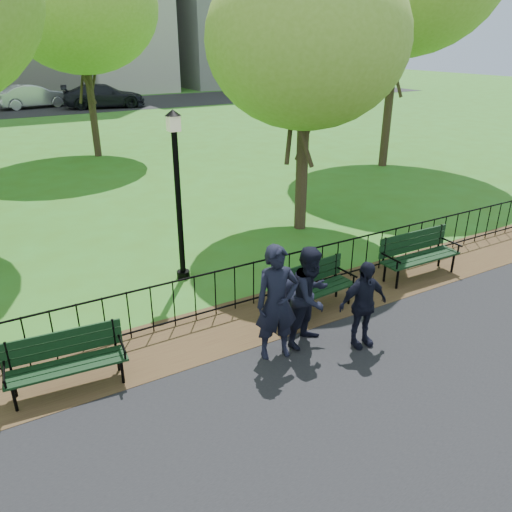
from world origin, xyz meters
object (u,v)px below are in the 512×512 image
tree_near_e (307,41)px  sedan_dark (104,96)px  park_bench_left_a (65,356)px  person_left (277,303)px  tree_far_c (79,5)px  person_mid (311,296)px  sedan_silver (33,96)px  person_right (363,304)px  park_bench_main (302,286)px  park_bench_right_a (418,250)px  lamppost (178,192)px

tree_near_e → sedan_dark: 28.20m
park_bench_left_a → person_left: bearing=-10.3°
tree_far_c → person_mid: (-0.53, -16.38, -5.02)m
sedan_silver → person_right: bearing=170.5°
tree_far_c → sedan_silver: tree_far_c is taller
park_bench_main → person_mid: person_mid is taller
park_bench_right_a → person_right: bearing=-151.5°
lamppost → tree_far_c: (1.42, 13.04, 3.98)m
sedan_dark → park_bench_left_a: bearing=175.8°
lamppost → person_right: 4.30m
park_bench_left_a → park_bench_right_a: bearing=6.4°
park_bench_main → tree_near_e: 6.19m
sedan_silver → sedan_dark: 5.11m
person_left → person_right: 1.45m
park_bench_right_a → person_mid: bearing=-163.6°
tree_far_c → person_mid: size_ratio=4.96×
person_mid → sedan_dark: person_mid is taller
park_bench_main → lamppost: lamppost is taller
tree_near_e → person_mid: (-3.02, -4.64, -3.77)m
park_bench_left_a → tree_near_e: bearing=34.8°
sedan_silver → person_mid: bearing=169.4°
lamppost → sedan_dark: size_ratio=0.61×
park_bench_left_a → sedan_silver: bearing=88.0°
sedan_dark → person_right: bearing=-176.3°
tree_near_e → sedan_dark: bearing=86.0°
tree_far_c → sedan_dark: bearing=74.5°
park_bench_left_a → lamppost: bearing=47.1°
park_bench_left_a → tree_far_c: tree_far_c is taller
park_bench_right_a → park_bench_left_a: bearing=-177.6°
sedan_silver → park_bench_main: bearing=169.9°
tree_near_e → tree_far_c: (-2.49, 11.75, 1.24)m
park_bench_right_a → person_mid: size_ratio=1.09×
park_bench_main → park_bench_left_a: (-4.09, 0.04, -0.08)m
park_bench_main → tree_near_e: tree_near_e is taller
person_right → sedan_silver: sedan_silver is taller
park_bench_left_a → person_mid: bearing=-6.8°
lamppost → park_bench_left_a: bearing=-138.0°
lamppost → person_right: bearing=-67.7°
park_bench_right_a → tree_far_c: (-2.94, 15.44, 5.28)m
person_right → sedan_dark: bearing=88.8°
sedan_silver → park_bench_right_a: bearing=175.2°
tree_near_e → person_left: (-3.70, -4.69, -3.68)m
lamppost → sedan_silver: size_ratio=0.70×
lamppost → person_right: size_ratio=2.33×
park_bench_main → lamppost: (-1.25, 2.59, 1.28)m
park_bench_right_a → person_left: person_left is taller
sedan_dark → lamppost: bearing=179.8°
lamppost → sedan_silver: bearing=87.4°
lamppost → tree_far_c: tree_far_c is taller
park_bench_left_a → lamppost: 4.05m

